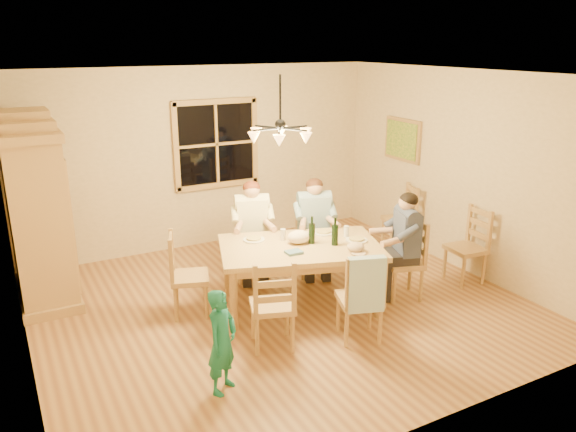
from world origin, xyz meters
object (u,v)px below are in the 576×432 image
armoire (38,215)px  chair_near_right (359,312)px  chair_end_right (403,274)px  wine_bottle_a (312,230)px  chair_end_left (191,289)px  adult_slate_man (405,232)px  adult_woman (252,218)px  chair_near_left (272,319)px  adult_plaid_man (314,215)px  chandelier (280,133)px  chair_far_left (253,257)px  child (222,342)px  chair_spare_front (465,260)px  chair_spare_back (398,230)px  wine_bottle_b (335,231)px  chair_far_right (314,253)px  dining_table (300,253)px

armoire → chair_near_right: size_ratio=2.32×
chair_near_right → chair_end_right: bearing=46.7°
wine_bottle_a → chair_end_right: bearing=-20.7°
armoire → chair_end_left: armoire is taller
chair_near_right → wine_bottle_a: (-0.01, 0.97, 0.62)m
chair_end_right → armoire: bearing=80.0°
chair_end_left → adult_slate_man: bearing=90.0°
adult_woman → wine_bottle_a: 1.03m
chair_near_left → adult_plaid_man: 2.01m
chandelier → chair_far_left: (0.05, 0.90, -1.77)m
chair_end_right → child: (-2.68, -0.76, 0.19)m
adult_plaid_man → chair_spare_front: adult_plaid_man is taller
chair_far_left → chair_spare_front: 2.78m
chair_spare_front → child: bearing=106.0°
child → chair_spare_back: (3.70, 2.11, -0.19)m
chair_near_left → chair_end_right: size_ratio=1.00×
chair_near_left → adult_slate_man: bearing=26.6°
adult_plaid_man → chair_end_right: bearing=136.6°
adult_woman → wine_bottle_a: bearing=126.3°
chair_end_left → adult_plaid_man: bearing=118.0°
chair_end_left → adult_plaid_man: adult_plaid_man is taller
child → chair_spare_front: bearing=-25.2°
chair_spare_back → chair_end_right: bearing=161.5°
chandelier → wine_bottle_b: (0.58, -0.26, -1.15)m
chandelier → adult_plaid_man: chandelier is taller
chair_far_left → child: bearing=77.2°
chair_spare_back → armoire: bearing=99.9°
child → chair_far_left: bearing=22.3°
chair_far_right → chair_spare_back: (1.62, 0.22, 0.00)m
chair_near_left → chair_end_left: (-0.51, 1.09, 0.00)m
chair_far_right → chair_end_left: 1.86m
chair_near_right → chair_spare_front: 2.14m
armoire → chair_far_right: size_ratio=2.32×
child → chair_end_left: bearing=44.8°
dining_table → adult_slate_man: adult_slate_man is taller
chair_near_left → adult_woman: 1.83m
chandelier → chair_near_left: size_ratio=0.78×
chair_far_right → chair_near_left: 1.93m
chair_near_left → chair_spare_front: size_ratio=1.00×
chair_near_right → adult_woman: 2.05m
chair_end_left → wine_bottle_b: bearing=88.1°
chair_far_left → adult_slate_man: adult_slate_man is taller
chair_end_right → chandelier: bearing=89.7°
adult_woman → wine_bottle_b: 1.27m
adult_woman → child: 2.53m
wine_bottle_b → chair_spare_back: 2.27m
armoire → chair_near_left: size_ratio=2.32×
armoire → wine_bottle_b: size_ratio=6.97×
chair_end_left → chair_end_right: 2.57m
chair_far_left → wine_bottle_b: (0.52, -1.15, 0.62)m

